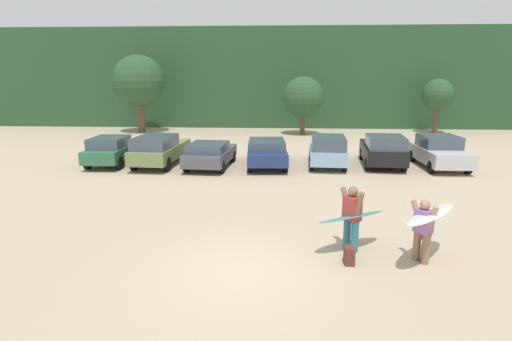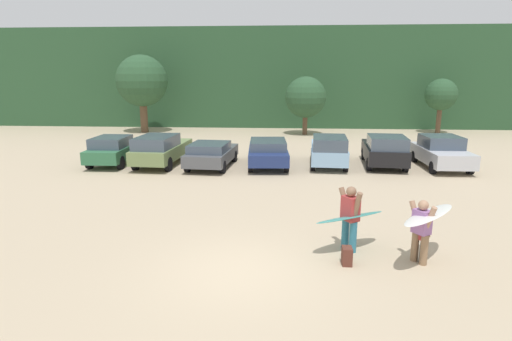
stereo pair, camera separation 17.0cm
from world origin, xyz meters
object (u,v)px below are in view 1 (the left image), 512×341
parked_car_olive_green (159,149)px  person_child (422,234)px  surfboard_teal (352,217)px  surfboard_white (431,214)px  backpack_dropped (349,255)px  parked_car_navy (267,151)px  parked_car_forest_green (113,149)px  parked_car_black (383,150)px  person_companion (423,227)px  person_adult (352,214)px  parked_car_sky_blue (327,150)px  parked_car_dark_gray (210,154)px  parked_car_silver (439,152)px

parked_car_olive_green → person_child: size_ratio=3.94×
surfboard_teal → parked_car_olive_green: bearing=-82.5°
parked_car_olive_green → surfboard_white: 14.77m
surfboard_teal → backpack_dropped: size_ratio=4.76×
parked_car_navy → parked_car_forest_green: bearing=86.5°
parked_car_black → surfboard_teal: size_ratio=2.06×
parked_car_forest_green → person_companion: person_companion is taller
person_adult → surfboard_white: person_adult is taller
surfboard_white → parked_car_navy: bearing=-117.9°
parked_car_sky_blue → parked_car_black: size_ratio=0.99×
parked_car_forest_green → parked_car_dark_gray: bearing=-96.5°
parked_car_navy → person_adult: 10.77m
parked_car_navy → parked_car_sky_blue: bearing=-91.0°
parked_car_forest_green → parked_car_navy: parked_car_forest_green is taller
parked_car_silver → surfboard_teal: (-6.13, -10.69, 0.13)m
person_companion → backpack_dropped: bearing=-25.3°
parked_car_olive_green → parked_car_silver: (14.29, 0.39, -0.05)m
parked_car_olive_green → parked_car_silver: same height
parked_car_black → parked_car_silver: (2.78, -0.10, -0.04)m
parked_car_sky_blue → surfboard_teal: size_ratio=2.04×
parked_car_black → person_child: parked_car_black is taller
parked_car_dark_gray → person_adult: person_adult is taller
parked_car_olive_green → person_child: bearing=-134.3°
parked_car_sky_blue → person_child: 11.19m
parked_car_olive_green → parked_car_navy: size_ratio=1.05×
person_child → surfboard_white: surfboard_white is taller
parked_car_forest_green → parked_car_silver: 16.83m
parked_car_navy → person_adult: person_adult is taller
parked_car_navy → person_companion: bearing=-162.6°
person_companion → surfboard_teal: (-1.64, 0.63, 0.01)m
parked_car_sky_blue → surfboard_white: 11.30m
surfboard_white → parked_car_olive_green: bearing=-97.2°
parked_car_silver → person_child: bearing=157.5°
parked_car_sky_blue → person_adult: (-0.50, -10.59, 0.14)m
parked_car_sky_blue → person_companion: size_ratio=2.69×
parked_car_sky_blue → person_child: (1.18, -11.12, -0.15)m
surfboard_teal → backpack_dropped: 1.14m
person_child → parked_car_sky_blue: bearing=-116.9°
person_child → backpack_dropped: bearing=-21.9°
parked_car_dark_gray → surfboard_white: surfboard_white is taller
parked_car_sky_blue → person_child: parked_car_sky_blue is taller
parked_car_forest_green → surfboard_teal: 14.97m
parked_car_forest_green → parked_car_navy: (8.09, -0.00, -0.02)m
parked_car_sky_blue → parked_car_silver: 5.63m
parked_car_forest_green → parked_car_black: (14.05, 0.32, 0.07)m
parked_car_olive_green → backpack_dropped: (7.98, -11.17, -0.63)m
parked_car_olive_green → parked_car_dark_gray: (2.70, -0.34, -0.15)m
parked_car_olive_green → backpack_dropped: 13.74m
parked_car_silver → person_child: size_ratio=3.42×
parked_car_black → backpack_dropped: size_ratio=9.81×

